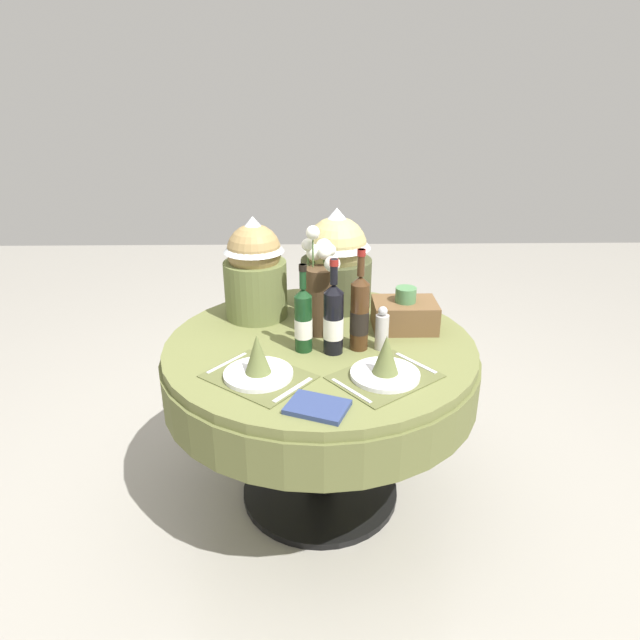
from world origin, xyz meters
The scene contains 13 objects.
ground centered at (0.00, 0.00, 0.00)m, with size 8.00×8.00×0.00m, color #9E998E.
dining_table centered at (0.00, 0.00, 0.60)m, with size 1.24×1.24×0.74m.
place_setting_left centered at (-0.22, -0.28, 0.79)m, with size 0.43×0.42×0.16m.
place_setting_right centered at (0.22, -0.29, 0.79)m, with size 0.43×0.41×0.16m.
flower_vase centered at (0.00, 0.10, 0.93)m, with size 0.15×0.23×0.44m.
wine_bottle_left centered at (-0.06, -0.07, 0.87)m, with size 0.07×0.07×0.34m.
wine_bottle_centre centered at (0.15, -0.06, 0.89)m, with size 0.07×0.07×0.39m.
wine_bottle_rear centered at (0.05, -0.09, 0.88)m, with size 0.08×0.08×0.36m.
pepper_mill centered at (0.23, -0.06, 0.82)m, with size 0.05×0.05×0.17m.
book_on_table centered at (-0.02, -0.48, 0.75)m, with size 0.19×0.13×0.02m, color navy.
gift_tub_back_left centered at (-0.27, 0.27, 0.97)m, with size 0.27×0.27×0.44m.
gift_tub_back_centre centered at (0.08, 0.39, 0.97)m, with size 0.32×0.32×0.44m.
woven_basket_side_right centered at (0.35, 0.12, 0.81)m, with size 0.26×0.19×0.18m.
Camera 1 is at (-0.04, -1.96, 1.69)m, focal length 31.23 mm.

